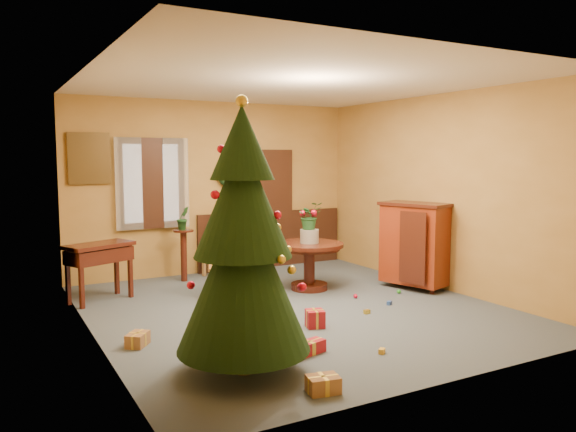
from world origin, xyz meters
TOP-DOWN VIEW (x-y plane):
  - room_envelope at (0.21, 2.70)m, footprint 5.50×5.50m
  - dining_table at (0.72, 0.83)m, footprint 1.02×1.02m
  - urn at (0.72, 0.83)m, footprint 0.28×0.28m
  - centerpiece_plant at (0.72, 0.83)m, footprint 0.37×0.32m
  - chair_near at (-0.61, 0.90)m, footprint 0.46×0.46m
  - chair_far at (-0.06, 2.30)m, footprint 0.57×0.57m
  - guitar at (-0.49, 0.48)m, footprint 0.45×0.56m
  - plant_stand at (-0.73, 2.28)m, footprint 0.32×0.32m
  - stand_plant at (-0.73, 2.28)m, footprint 0.24×0.21m
  - christmas_tree at (-1.47, -1.68)m, footprint 1.22×1.22m
  - writing_desk at (-2.14, 1.63)m, footprint 1.00×0.77m
  - sideboard at (2.15, 0.15)m, footprint 0.80×1.12m
  - gift_a at (-1.07, -2.40)m, footprint 0.30×0.24m
  - gift_b at (-0.18, -0.81)m, footprint 0.25×0.25m
  - gift_c at (-2.15, -0.48)m, footprint 0.30×0.31m
  - gift_d at (-0.70, -1.54)m, footprint 0.39×0.23m
  - toy_a at (1.21, -0.45)m, footprint 0.09×0.08m
  - toy_b at (1.73, -0.02)m, footprint 0.06×0.06m
  - toy_c at (-0.05, -1.89)m, footprint 0.09×0.09m
  - toy_d at (1.02, 0.06)m, footprint 0.06×0.06m
  - toy_e at (0.69, -0.65)m, footprint 0.09×0.06m

SIDE VIEW (x-z plane):
  - toy_a at x=1.21m, z-range 0.00..0.05m
  - toy_c at x=-0.05m, z-range 0.00..0.05m
  - toy_e at x=0.69m, z-range 0.00..0.05m
  - toy_b at x=1.73m, z-range 0.00..0.06m
  - toy_d at x=1.02m, z-range 0.00..0.06m
  - gift_d at x=-0.70m, z-range 0.00..0.13m
  - gift_c at x=-2.15m, z-range 0.00..0.14m
  - gift_a at x=-1.07m, z-range 0.00..0.14m
  - gift_b at x=-0.18m, z-range 0.00..0.20m
  - guitar at x=-0.49m, z-range 0.01..0.75m
  - chair_near at x=-0.61m, z-range 0.03..0.93m
  - dining_table at x=0.72m, z-range 0.14..0.84m
  - plant_stand at x=-0.73m, z-range 0.10..0.92m
  - chair_far at x=-0.06m, z-range 0.04..1.07m
  - writing_desk at x=-2.14m, z-range 0.20..1.00m
  - sideboard at x=2.15m, z-range 0.05..1.34m
  - urn at x=0.72m, z-range 0.70..0.90m
  - stand_plant at x=-0.73m, z-range 0.82..1.20m
  - centerpiece_plant at x=0.72m, z-range 0.90..1.31m
  - room_envelope at x=0.21m, z-range -1.63..3.87m
  - christmas_tree at x=-1.47m, z-range -0.06..2.45m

